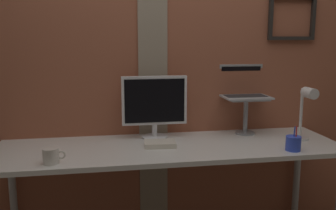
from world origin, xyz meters
The scene contains 9 objects.
brick_wall_back centered at (0.00, 0.41, 1.15)m, with size 3.70×0.16×2.30m.
desk centered at (-0.07, 0.02, 0.70)m, with size 2.23×0.66×0.77m.
monitor centered at (-0.15, 0.23, 1.01)m, with size 0.45×0.18×0.43m.
laptop_stand centered at (0.52, 0.23, 0.95)m, with size 0.28×0.22×0.26m.
laptop centered at (0.52, 0.30, 1.10)m, with size 0.33×0.28×0.23m.
desk_lamp centered at (0.83, -0.04, 1.00)m, with size 0.12×0.20×0.37m.
pen_cup centered at (0.66, -0.21, 0.82)m, with size 0.09×0.09×0.16m.
coffee_mug centered at (-0.78, -0.21, 0.81)m, with size 0.13×0.09×0.09m.
paper_clutter_stack centered at (-0.14, 0.02, 0.79)m, with size 0.20×0.14×0.03m, color silver.
Camera 1 is at (-0.48, -2.28, 1.46)m, focal length 39.95 mm.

